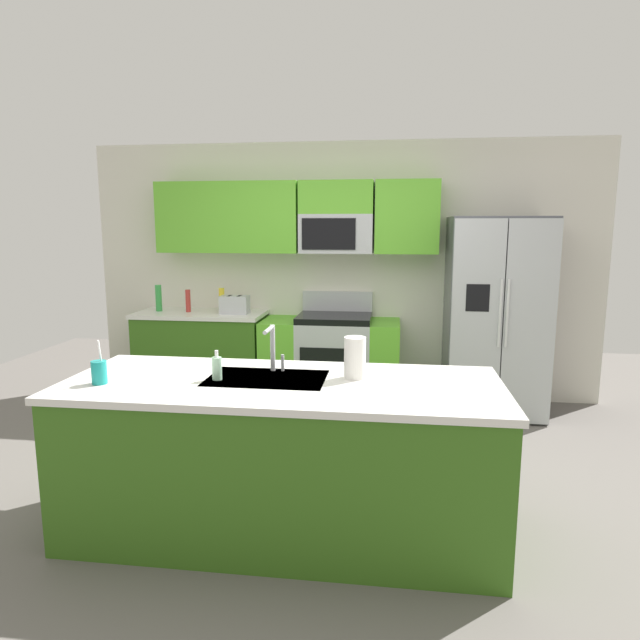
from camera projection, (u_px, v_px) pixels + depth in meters
ground_plane at (312, 483)px, 3.82m from camera, size 9.00×9.00×0.00m
kitchen_wall_unit at (328, 255)px, 5.63m from camera, size 5.20×0.43×2.60m
back_counter at (202, 355)px, 5.69m from camera, size 1.30×0.63×0.90m
range_oven at (331, 360)px, 5.52m from camera, size 1.36×0.61×1.10m
refrigerator at (495, 317)px, 5.17m from camera, size 0.90×0.76×1.85m
island_counter at (283, 456)px, 3.18m from camera, size 2.46×0.97×0.90m
toaster at (235, 305)px, 5.51m from camera, size 0.28×0.16×0.18m
pepper_mill at (188, 301)px, 5.62m from camera, size 0.05×0.05×0.23m
bottle_yellow at (222, 300)px, 5.62m from camera, size 0.06×0.06×0.24m
bottle_green at (159, 298)px, 5.66m from camera, size 0.06×0.06×0.27m
sink_faucet at (273, 344)px, 3.28m from camera, size 0.09×0.21×0.28m
drink_cup_teal at (99, 372)px, 3.04m from camera, size 0.08×0.08×0.25m
soap_dispenser at (217, 368)px, 3.12m from camera, size 0.06×0.06×0.17m
paper_towel_roll at (355, 358)px, 3.14m from camera, size 0.12×0.12×0.24m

